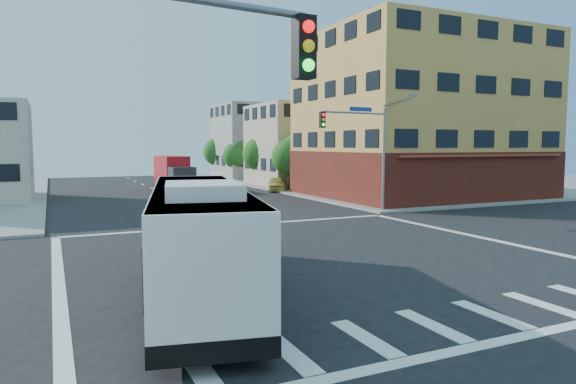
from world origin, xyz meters
name	(u,v)px	position (x,y,z in m)	size (l,w,h in m)	color
ground	(318,258)	(0.00, 0.00, 0.00)	(120.00, 120.00, 0.00)	black
sidewalk_ne	(428,179)	(35.00, 35.00, 0.07)	(50.00, 50.00, 0.15)	gray
corner_building_ne	(419,130)	(19.99, 18.48, 5.89)	(18.10, 15.44, 14.00)	gold
building_east_near	(308,145)	(16.98, 33.98, 4.51)	(12.06, 10.06, 9.00)	tan
building_east_far	(262,142)	(16.98, 47.98, 5.01)	(12.06, 10.06, 10.00)	gray
signal_mast_ne	(364,138)	(9.08, 10.62, 4.98)	(7.91, 1.13, 8.07)	gray
signal_mast_sw	(91,111)	(-9.08, -10.64, 4.98)	(7.91, 1.01, 8.07)	gray
street_tree_a	(291,155)	(11.90, 27.92, 3.59)	(3.60, 3.60, 5.53)	#351F13
street_tree_b	(260,152)	(11.90, 35.92, 3.75)	(3.80, 3.80, 5.79)	#351F13
street_tree_c	(237,154)	(11.90, 43.92, 3.46)	(3.40, 3.40, 5.29)	#351F13
street_tree_d	(218,150)	(11.90, 51.92, 3.88)	(4.00, 4.00, 6.03)	#351F13
transit_bus	(199,236)	(-5.57, -2.71, 1.77)	(5.13, 12.48, 3.61)	black
box_truck	(174,174)	(1.48, 32.88, 1.67)	(2.62, 7.75, 3.44)	#28272C
parked_car	(276,184)	(10.60, 28.48, 0.72)	(1.70, 4.23, 1.44)	#DEC958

